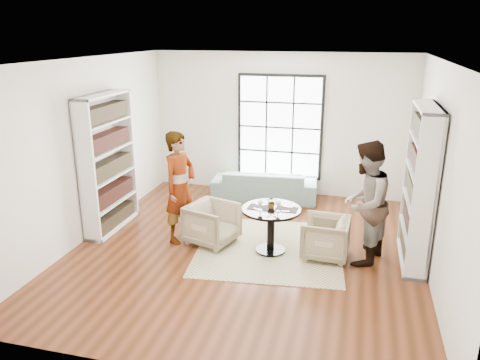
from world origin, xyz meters
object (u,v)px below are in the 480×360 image
(pedestal_table, at_px, (271,220))
(sofa, at_px, (265,185))
(wine_glass_right, at_px, (278,203))
(wine_glass_left, at_px, (260,203))
(person_right, at_px, (365,203))
(person_left, at_px, (180,187))
(armchair_left, at_px, (212,224))
(flower_centerpiece, at_px, (272,202))
(armchair_right, at_px, (325,238))

(pedestal_table, relative_size, sofa, 0.43)
(sofa, height_order, wine_glass_right, wine_glass_right)
(sofa, height_order, wine_glass_left, wine_glass_left)
(wine_glass_left, bearing_deg, person_right, 6.10)
(person_left, bearing_deg, armchair_left, -72.48)
(wine_glass_left, distance_m, wine_glass_right, 0.28)
(person_right, height_order, flower_centerpiece, person_right)
(armchair_right, height_order, wine_glass_left, wine_glass_left)
(flower_centerpiece, bearing_deg, armchair_left, 177.11)
(pedestal_table, xyz_separation_m, wine_glass_left, (-0.15, -0.14, 0.33))
(person_left, bearing_deg, armchair_right, -73.64)
(armchair_left, xyz_separation_m, wine_glass_right, (1.13, -0.19, 0.54))
(armchair_right, xyz_separation_m, wine_glass_left, (-1.01, -0.17, 0.55))
(armchair_left, distance_m, wine_glass_left, 1.03)
(wine_glass_left, relative_size, wine_glass_right, 0.95)
(armchair_right, distance_m, person_left, 2.49)
(person_left, relative_size, person_right, 0.99)
(armchair_left, xyz_separation_m, wine_glass_left, (0.85, -0.22, 0.53))
(person_left, xyz_separation_m, flower_centerpiece, (1.56, -0.05, -0.09))
(person_left, bearing_deg, flower_centerpiece, -74.35)
(sofa, xyz_separation_m, armchair_right, (1.46, -2.38, 0.01))
(wine_glass_left, xyz_separation_m, flower_centerpiece, (0.15, 0.16, -0.03))
(sofa, bearing_deg, armchair_right, 116.04)
(flower_centerpiece, bearing_deg, sofa, 104.13)
(armchair_left, xyz_separation_m, person_right, (2.41, -0.05, 0.60))
(person_left, distance_m, wine_glass_right, 1.69)
(sofa, relative_size, armchair_left, 2.85)
(person_left, height_order, wine_glass_left, person_left)
(sofa, relative_size, person_left, 1.15)
(person_right, xyz_separation_m, flower_centerpiece, (-1.41, -0.00, -0.11))
(person_left, bearing_deg, sofa, -4.85)
(armchair_left, bearing_deg, person_left, 107.08)
(armchair_left, bearing_deg, wine_glass_left, -87.09)
(pedestal_table, bearing_deg, wine_glass_left, -137.75)
(person_right, bearing_deg, sofa, -121.97)
(pedestal_table, relative_size, armchair_right, 1.30)
(armchair_right, distance_m, wine_glass_right, 0.93)
(pedestal_table, bearing_deg, flower_centerpiece, 83.80)
(person_left, relative_size, wine_glass_right, 9.84)
(wine_glass_right, bearing_deg, pedestal_table, 137.99)
(pedestal_table, bearing_deg, person_right, 1.22)
(pedestal_table, xyz_separation_m, sofa, (-0.60, 2.41, -0.22))
(person_left, height_order, wine_glass_right, person_left)
(wine_glass_right, bearing_deg, person_left, 173.42)
(armchair_right, xyz_separation_m, flower_centerpiece, (-0.86, -0.00, 0.52))
(person_left, distance_m, wine_glass_left, 1.42)
(sofa, height_order, person_left, person_left)
(person_right, bearing_deg, wine_glass_left, -66.01)
(sofa, relative_size, person_right, 1.14)
(pedestal_table, xyz_separation_m, wine_glass_right, (0.13, -0.11, 0.34))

